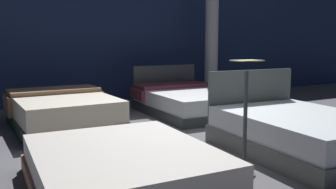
{
  "coord_description": "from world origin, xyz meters",
  "views": [
    {
      "loc": [
        -2.37,
        -4.26,
        1.35
      ],
      "look_at": [
        0.21,
        0.57,
        0.57
      ],
      "focal_mm": 38.85,
      "sensor_mm": 36.0,
      "label": 1
    }
  ],
  "objects_px": {
    "bed_3": "(188,101)",
    "bed_2": "(63,111)",
    "bed_0": "(122,168)",
    "bed_1": "(301,133)",
    "price_sign": "(245,131)",
    "support_pillar": "(212,26)"
  },
  "relations": [
    {
      "from": "price_sign",
      "to": "support_pillar",
      "type": "xyz_separation_m",
      "value": [
        2.73,
        4.54,
        1.29
      ]
    },
    {
      "from": "bed_0",
      "to": "bed_2",
      "type": "relative_size",
      "value": 0.97
    },
    {
      "from": "bed_1",
      "to": "bed_3",
      "type": "distance_m",
      "value": 2.8
    },
    {
      "from": "bed_3",
      "to": "support_pillar",
      "type": "relative_size",
      "value": 0.62
    },
    {
      "from": "bed_0",
      "to": "price_sign",
      "type": "distance_m",
      "value": 1.27
    },
    {
      "from": "bed_1",
      "to": "price_sign",
      "type": "distance_m",
      "value": 1.2
    },
    {
      "from": "bed_0",
      "to": "bed_2",
      "type": "distance_m",
      "value": 2.75
    },
    {
      "from": "bed_2",
      "to": "price_sign",
      "type": "height_order",
      "value": "price_sign"
    },
    {
      "from": "bed_3",
      "to": "support_pillar",
      "type": "height_order",
      "value": "support_pillar"
    },
    {
      "from": "bed_1",
      "to": "bed_3",
      "type": "bearing_deg",
      "value": 91.08
    },
    {
      "from": "bed_3",
      "to": "support_pillar",
      "type": "distance_m",
      "value": 2.58
    },
    {
      "from": "bed_0",
      "to": "bed_2",
      "type": "xyz_separation_m",
      "value": [
        0.05,
        2.75,
        0.07
      ]
    },
    {
      "from": "bed_3",
      "to": "price_sign",
      "type": "relative_size",
      "value": 1.85
    },
    {
      "from": "bed_1",
      "to": "price_sign",
      "type": "height_order",
      "value": "price_sign"
    },
    {
      "from": "bed_3",
      "to": "bed_2",
      "type": "bearing_deg",
      "value": -177.65
    },
    {
      "from": "bed_0",
      "to": "bed_3",
      "type": "xyz_separation_m",
      "value": [
        2.42,
        2.81,
        0.04
      ]
    },
    {
      "from": "support_pillar",
      "to": "price_sign",
      "type": "bearing_deg",
      "value": -121.07
    },
    {
      "from": "bed_0",
      "to": "bed_3",
      "type": "relative_size",
      "value": 0.89
    },
    {
      "from": "support_pillar",
      "to": "bed_2",
      "type": "bearing_deg",
      "value": -158.94
    },
    {
      "from": "bed_1",
      "to": "bed_2",
      "type": "xyz_separation_m",
      "value": [
        -2.31,
        2.74,
        0.02
      ]
    },
    {
      "from": "bed_1",
      "to": "bed_0",
      "type": "bearing_deg",
      "value": -177.19
    },
    {
      "from": "bed_1",
      "to": "bed_2",
      "type": "distance_m",
      "value": 3.58
    }
  ]
}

